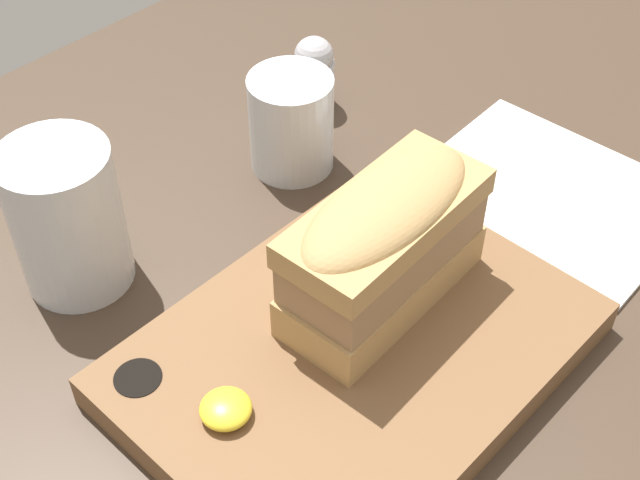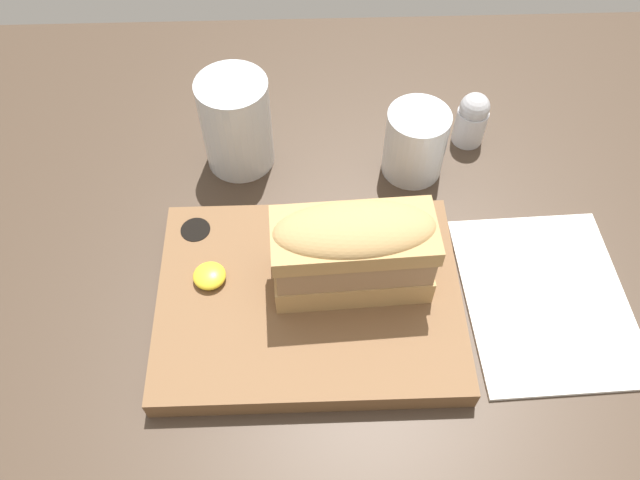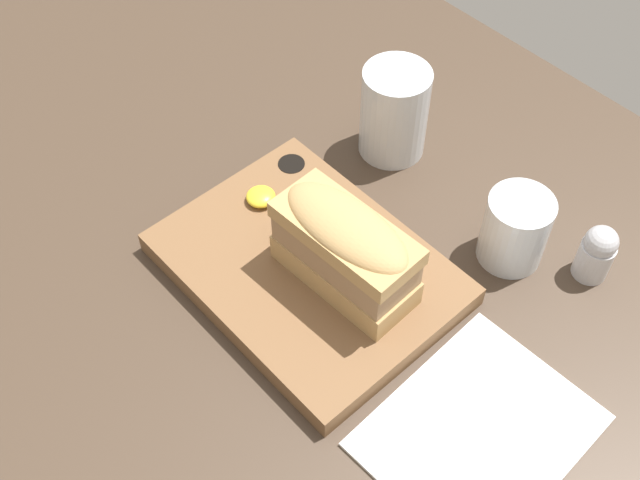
{
  "view_description": "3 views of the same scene",
  "coord_description": "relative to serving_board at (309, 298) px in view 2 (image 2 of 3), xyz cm",
  "views": [
    {
      "loc": [
        -28.28,
        -21.08,
        48.54
      ],
      "look_at": [
        0.77,
        6.36,
        9.39
      ],
      "focal_mm": 50.0,
      "sensor_mm": 36.0,
      "label": 1
    },
    {
      "loc": [
        -0.67,
        -27.96,
        55.2
      ],
      "look_at": [
        0.4,
        4.01,
        10.03
      ],
      "focal_mm": 35.0,
      "sensor_mm": 36.0,
      "label": 2
    },
    {
      "loc": [
        35.98,
        -29.6,
        68.63
      ],
      "look_at": [
        0.54,
        2.52,
        8.59
      ],
      "focal_mm": 45.0,
      "sensor_mm": 36.0,
      "label": 3
    }
  ],
  "objects": [
    {
      "name": "mustard_dollop",
      "position": [
        -9.32,
        1.71,
        1.86
      ],
      "size": [
        3.13,
        3.13,
        1.25
      ],
      "color": "yellow",
      "rests_on": "serving_board"
    },
    {
      "name": "napkin",
      "position": [
        23.18,
        -0.18,
        -1.05
      ],
      "size": [
        16.36,
        20.22,
        0.4
      ],
      "rotation": [
        0.0,
        0.0,
        0.04
      ],
      "color": "white",
      "rests_on": "dining_table"
    },
    {
      "name": "salt_shaker",
      "position": [
        19.14,
        21.73,
        2.09
      ],
      "size": [
        3.57,
        3.57,
        6.68
      ],
      "color": "silver",
      "rests_on": "dining_table"
    },
    {
      "name": "dining_table",
      "position": [
        0.77,
        -1.98,
        -2.25
      ],
      "size": [
        177.06,
        95.4,
        2.0
      ],
      "color": "#423326",
      "rests_on": "ground"
    },
    {
      "name": "wine_glass",
      "position": [
        12.05,
        17.44,
        2.42
      ],
      "size": [
        6.75,
        6.75,
        8.1
      ],
      "color": "silver",
      "rests_on": "dining_table"
    },
    {
      "name": "water_glass",
      "position": [
        -7.31,
        19.57,
        3.53
      ],
      "size": [
        7.63,
        7.63,
        11.01
      ],
      "color": "silver",
      "rests_on": "dining_table"
    },
    {
      "name": "sandwich",
      "position": [
        4.09,
        1.27,
        6.24
      ],
      "size": [
        14.71,
        7.09,
        9.3
      ],
      "rotation": [
        0.0,
        0.0,
        0.05
      ],
      "color": "tan",
      "rests_on": "serving_board"
    },
    {
      "name": "serving_board",
      "position": [
        0.0,
        0.0,
        0.0
      ],
      "size": [
        28.61,
        21.38,
        2.54
      ],
      "color": "brown",
      "rests_on": "dining_table"
    }
  ]
}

